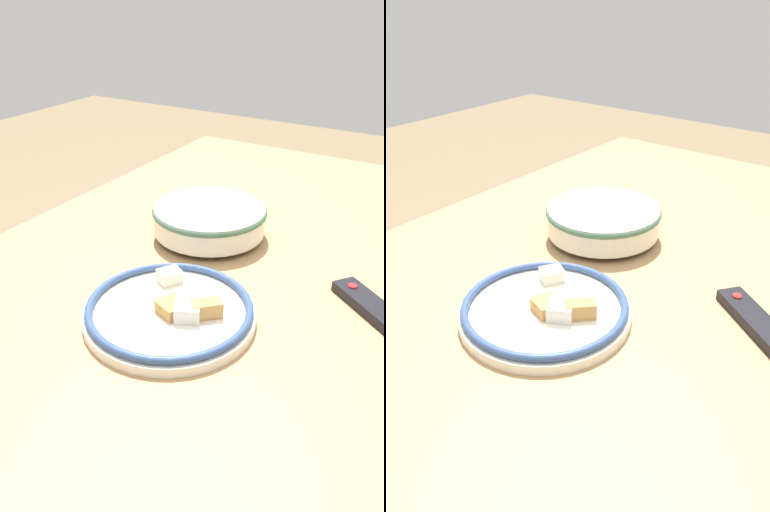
{
  "view_description": "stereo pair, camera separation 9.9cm",
  "coord_description": "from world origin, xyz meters",
  "views": [
    {
      "loc": [
        0.84,
        0.38,
        1.29
      ],
      "look_at": [
        0.1,
        -0.07,
        0.81
      ],
      "focal_mm": 35.0,
      "sensor_mm": 36.0,
      "label": 1
    },
    {
      "loc": [
        0.79,
        0.46,
        1.29
      ],
      "look_at": [
        0.1,
        -0.07,
        0.81
      ],
      "focal_mm": 35.0,
      "sensor_mm": 36.0,
      "label": 2
    }
  ],
  "objects": [
    {
      "name": "ground_plane",
      "position": [
        0.0,
        0.0,
        0.0
      ],
      "size": [
        8.0,
        8.0,
        0.0
      ],
      "primitive_type": "plane",
      "color": "#7F6B4C"
    },
    {
      "name": "dining_table",
      "position": [
        0.0,
        0.0,
        0.7
      ],
      "size": [
        1.54,
        1.08,
        0.77
      ],
      "color": "tan",
      "rests_on": "ground_plane"
    },
    {
      "name": "noodle_bowl",
      "position": [
        -0.05,
        -0.12,
        0.81
      ],
      "size": [
        0.26,
        0.26,
        0.07
      ],
      "color": "silver",
      "rests_on": "dining_table"
    },
    {
      "name": "food_plate",
      "position": [
        0.26,
        -0.02,
        0.79
      ],
      "size": [
        0.3,
        0.3,
        0.05
      ],
      "color": "silver",
      "rests_on": "dining_table"
    },
    {
      "name": "tv_remote",
      "position": [
        0.06,
        0.28,
        0.78
      ],
      "size": [
        0.16,
        0.19,
        0.02
      ],
      "rotation": [
        0.0,
        0.0,
        2.49
      ],
      "color": "black",
      "rests_on": "dining_table"
    }
  ]
}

